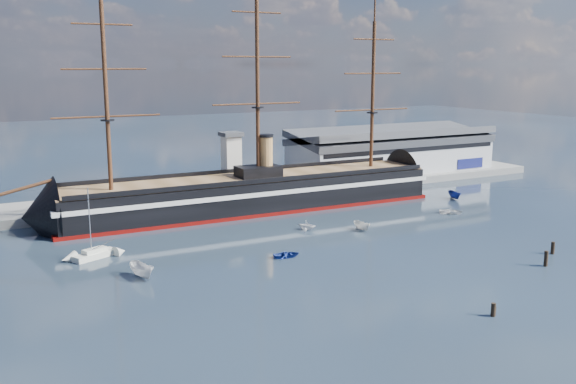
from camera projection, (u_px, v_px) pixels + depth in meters
name	position (u px, v px, depth m)	size (l,w,h in m)	color
ground	(283.00, 230.00, 131.61)	(600.00, 600.00, 0.00)	#1C242E
quay	(252.00, 195.00, 167.34)	(180.00, 18.00, 2.00)	slate
warehouse	(392.00, 151.00, 191.55)	(63.00, 21.00, 11.60)	#B7BABC
quay_tower	(231.00, 161.00, 159.59)	(5.00, 5.00, 15.00)	silver
warship	(244.00, 194.00, 148.28)	(113.01, 17.67, 53.94)	black
sailboat	(95.00, 254.00, 112.42)	(8.19, 5.26, 12.66)	silver
motorboat_a	(142.00, 278.00, 102.08)	(7.42, 2.72, 2.97)	silver
motorboat_b	(287.00, 257.00, 113.09)	(2.97, 1.19, 1.38)	navy
motorboat_c	(362.00, 230.00, 131.47)	(5.61, 2.06, 2.24)	silver
motorboat_d	(307.00, 230.00, 131.94)	(5.97, 2.59, 2.19)	white
motorboat_e	(451.00, 214.00, 145.99)	(3.25, 1.30, 1.52)	silver
motorboat_f	(454.00, 199.00, 161.75)	(6.27, 2.30, 2.51)	navy
piling_near_mid	(493.00, 316.00, 86.58)	(0.64, 0.64, 2.58)	black
piling_near_right	(545.00, 266.00, 108.05)	(0.64, 0.64, 3.38)	black
piling_far_right	(552.00, 254.00, 115.02)	(0.64, 0.64, 2.95)	black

